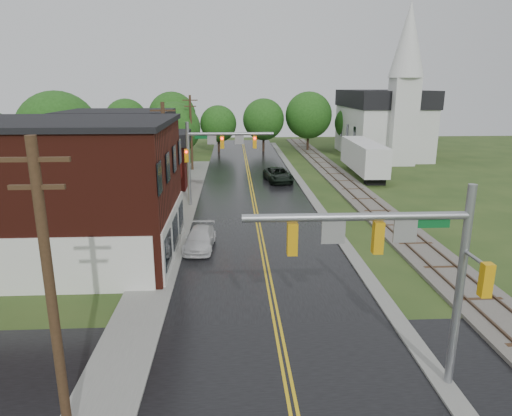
{
  "coord_description": "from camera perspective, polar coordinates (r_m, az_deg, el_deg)",
  "views": [
    {
      "loc": [
        -1.86,
        -11.5,
        10.2
      ],
      "look_at": [
        -0.59,
        13.14,
        3.5
      ],
      "focal_mm": 32.0,
      "sensor_mm": 36.0,
      "label": 1
    }
  ],
  "objects": [
    {
      "name": "suv_dark",
      "position": [
        49.39,
        2.78,
        4.15
      ],
      "size": [
        3.2,
        5.68,
        1.5
      ],
      "primitive_type": "imported",
      "rotation": [
        0.0,
        0.0,
        0.14
      ],
      "color": "black",
      "rests_on": "ground"
    },
    {
      "name": "semi_trailer",
      "position": [
        53.67,
        13.32,
        6.35
      ],
      "size": [
        3.15,
        12.52,
        3.91
      ],
      "color": "black",
      "rests_on": "ground"
    },
    {
      "name": "tree_left_e",
      "position": [
        58.07,
        -10.0,
        9.65
      ],
      "size": [
        6.4,
        6.4,
        8.16
      ],
      "color": "black",
      "rests_on": "ground"
    },
    {
      "name": "curb_right",
      "position": [
        48.15,
        5.79,
        2.89
      ],
      "size": [
        0.8,
        70.0,
        0.12
      ],
      "primitive_type": "cube",
      "color": "gray",
      "rests_on": "ground"
    },
    {
      "name": "tree_left_b",
      "position": [
        46.46,
        -23.33,
        8.44
      ],
      "size": [
        7.6,
        7.6,
        9.69
      ],
      "color": "black",
      "rests_on": "ground"
    },
    {
      "name": "traffic_signal_near",
      "position": [
        15.42,
        17.54,
        -5.37
      ],
      "size": [
        7.34,
        0.3,
        7.2
      ],
      "color": "gray",
      "rests_on": "ground"
    },
    {
      "name": "utility_pole_a",
      "position": [
        13.66,
        -24.26,
        -9.88
      ],
      "size": [
        1.8,
        0.28,
        9.0
      ],
      "color": "#382616",
      "rests_on": "ground"
    },
    {
      "name": "railroad",
      "position": [
        49.03,
        11.12,
        3.03
      ],
      "size": [
        3.2,
        80.0,
        0.3
      ],
      "color": "#59544C",
      "rests_on": "ground"
    },
    {
      "name": "traffic_signal_far",
      "position": [
        38.88,
        -5.35,
        7.41
      ],
      "size": [
        7.34,
        0.43,
        7.2
      ],
      "color": "gray",
      "rests_on": "ground"
    },
    {
      "name": "utility_pole_c",
      "position": [
        55.98,
        -8.11,
        9.43
      ],
      "size": [
        1.8,
        0.28,
        9.0
      ],
      "color": "#382616",
      "rests_on": "ground"
    },
    {
      "name": "sidewalk_left",
      "position": [
        38.14,
        -9.38,
        -0.52
      ],
      "size": [
        2.4,
        50.0,
        0.12
      ],
      "primitive_type": "cube",
      "color": "gray",
      "rests_on": "ground"
    },
    {
      "name": "utility_pole_b",
      "position": [
        34.3,
        -11.26,
        5.71
      ],
      "size": [
        1.8,
        0.28,
        9.0
      ],
      "color": "#382616",
      "rests_on": "ground"
    },
    {
      "name": "church",
      "position": [
        68.93,
        15.84,
        11.01
      ],
      "size": [
        10.4,
        18.4,
        20.0
      ],
      "color": "silver",
      "rests_on": "ground"
    },
    {
      "name": "darkred_building",
      "position": [
        47.88,
        -12.76,
        5.2
      ],
      "size": [
        7.0,
        6.0,
        4.4
      ],
      "primitive_type": "cube",
      "color": "#3F0F0C",
      "rests_on": "ground"
    },
    {
      "name": "yellow_house",
      "position": [
        39.22,
        -16.43,
        4.3
      ],
      "size": [
        8.0,
        7.0,
        6.4
      ],
      "primitive_type": "cube",
      "color": "tan",
      "rests_on": "ground"
    },
    {
      "name": "main_road",
      "position": [
        42.77,
        -0.38,
        1.4
      ],
      "size": [
        10.0,
        90.0,
        0.02
      ],
      "primitive_type": "cube",
      "color": "black",
      "rests_on": "ground"
    },
    {
      "name": "cross_road",
      "position": [
        17.02,
        4.2,
        -21.67
      ],
      "size": [
        60.0,
        9.0,
        0.02
      ],
      "primitive_type": "cube",
      "color": "black",
      "rests_on": "ground"
    },
    {
      "name": "brick_building",
      "position": [
        29.18,
        -24.25,
        1.88
      ],
      "size": [
        14.3,
        10.3,
        8.3
      ],
      "color": "#4A180F",
      "rests_on": "ground"
    },
    {
      "name": "tree_left_c",
      "position": [
        53.08,
        -16.17,
        8.45
      ],
      "size": [
        6.0,
        6.0,
        7.65
      ],
      "color": "black",
      "rests_on": "ground"
    },
    {
      "name": "pickup_white",
      "position": [
        29.48,
        -7.02,
        -3.85
      ],
      "size": [
        2.06,
        4.48,
        1.27
      ],
      "primitive_type": "imported",
      "rotation": [
        0.0,
        0.0,
        -0.06
      ],
      "color": "silver",
      "rests_on": "ground"
    }
  ]
}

